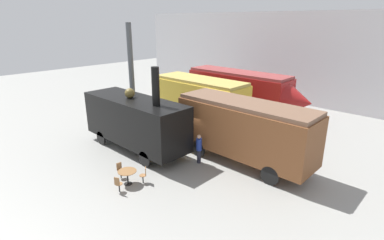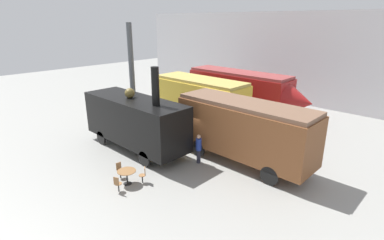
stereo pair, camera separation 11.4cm
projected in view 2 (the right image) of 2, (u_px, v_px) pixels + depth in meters
name	position (u px, v px, depth m)	size (l,w,h in m)	color
ground_plane	(191.00, 149.00, 19.92)	(80.00, 80.00, 0.00)	gray
backdrop_wall	(303.00, 59.00, 29.35)	(44.00, 0.15, 9.00)	silver
streamlined_locomotive	(245.00, 91.00, 26.37)	(11.59, 2.61, 3.85)	maroon
passenger_coach_vintage	(200.00, 97.00, 24.58)	(8.05, 2.89, 3.67)	gold
passenger_coach_wooden	(244.00, 128.00, 17.42)	(8.34, 2.62, 3.77)	brown
steam_locomotive	(135.00, 120.00, 19.32)	(7.97, 2.54, 5.69)	black
cafe_table_near	(127.00, 173.00, 15.52)	(0.97, 0.97, 0.76)	black
cafe_chair_0	(144.00, 174.00, 15.69)	(0.40, 0.40, 0.87)	black
cafe_chair_1	(120.00, 169.00, 16.19)	(0.37, 0.36, 0.87)	black
cafe_chair_2	(117.00, 183.00, 14.80)	(0.38, 0.40, 0.87)	black
visitor_person	(199.00, 148.00, 17.72)	(0.34, 0.34, 1.81)	#262633
support_pillar	(132.00, 73.00, 24.73)	(0.44, 0.44, 8.00)	#4C5156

